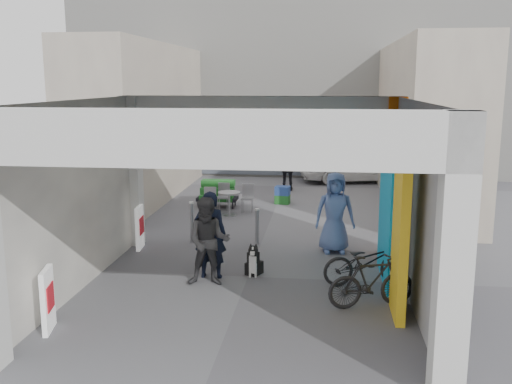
# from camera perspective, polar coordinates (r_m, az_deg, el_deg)

# --- Properties ---
(ground) EXTENTS (90.00, 90.00, 0.00)m
(ground) POSITION_cam_1_polar(r_m,az_deg,el_deg) (11.46, -0.79, -8.46)
(ground) COLOR #5D5D62
(ground) RESTS_ON ground
(arcade_canopy) EXTENTS (6.40, 6.45, 6.40)m
(arcade_canopy) POSITION_cam_1_polar(r_m,az_deg,el_deg) (10.05, 1.61, 2.31)
(arcade_canopy) COLOR beige
(arcade_canopy) RESTS_ON ground
(far_building) EXTENTS (18.00, 4.08, 8.00)m
(far_building) POSITION_cam_1_polar(r_m,az_deg,el_deg) (24.75, 3.54, 11.38)
(far_building) COLOR silver
(far_building) RESTS_ON ground
(plaza_bldg_left) EXTENTS (2.00, 9.00, 5.00)m
(plaza_bldg_left) POSITION_cam_1_polar(r_m,az_deg,el_deg) (19.20, -11.31, 6.86)
(plaza_bldg_left) COLOR #BEB39D
(plaza_bldg_left) RESTS_ON ground
(plaza_bldg_right) EXTENTS (2.00, 9.00, 5.00)m
(plaza_bldg_right) POSITION_cam_1_polar(r_m,az_deg,el_deg) (18.51, 16.42, 6.48)
(plaza_bldg_right) COLOR #BEB39D
(plaza_bldg_right) RESTS_ON ground
(bollard_left) EXTENTS (0.09, 0.09, 0.97)m
(bollard_left) POSITION_cam_1_polar(r_m,az_deg,el_deg) (13.79, -6.45, -3.05)
(bollard_left) COLOR gray
(bollard_left) RESTS_ON ground
(bollard_center) EXTENTS (0.09, 0.09, 0.84)m
(bollard_center) POSITION_cam_1_polar(r_m,az_deg,el_deg) (13.60, 0.11, -3.47)
(bollard_center) COLOR gray
(bollard_center) RESTS_ON ground
(bollard_right) EXTENTS (0.09, 0.09, 0.88)m
(bollard_right) POSITION_cam_1_polar(r_m,az_deg,el_deg) (13.51, 7.35, -3.58)
(bollard_right) COLOR gray
(bollard_right) RESTS_ON ground
(advert_board_near) EXTENTS (0.20, 0.55, 1.00)m
(advert_board_near) POSITION_cam_1_polar(r_m,az_deg,el_deg) (9.51, -20.10, -10.08)
(advert_board_near) COLOR white
(advert_board_near) RESTS_ON ground
(advert_board_far) EXTENTS (0.15, 0.56, 1.00)m
(advert_board_far) POSITION_cam_1_polar(r_m,az_deg,el_deg) (13.46, -11.54, -3.47)
(advert_board_far) COLOR white
(advert_board_far) RESTS_ON ground
(cafe_set) EXTENTS (1.37, 1.11, 0.83)m
(cafe_set) POSITION_cam_1_polar(r_m,az_deg,el_deg) (16.76, -2.91, -1.16)
(cafe_set) COLOR #9A999E
(cafe_set) RESTS_ON ground
(produce_stand) EXTENTS (1.23, 0.67, 0.81)m
(produce_stand) POSITION_cam_1_polar(r_m,az_deg,el_deg) (17.65, -3.88, -0.45)
(produce_stand) COLOR black
(produce_stand) RESTS_ON ground
(crate_stack) EXTENTS (0.49, 0.41, 0.56)m
(crate_stack) POSITION_cam_1_polar(r_m,az_deg,el_deg) (18.08, 2.67, -0.30)
(crate_stack) COLOR #185518
(crate_stack) RESTS_ON ground
(border_collie) EXTENTS (0.25, 0.49, 0.67)m
(border_collie) POSITION_cam_1_polar(r_m,az_deg,el_deg) (11.45, -0.24, -7.07)
(border_collie) COLOR black
(border_collie) RESTS_ON ground
(man_with_dog) EXTENTS (0.65, 0.44, 1.74)m
(man_with_dog) POSITION_cam_1_polar(r_m,az_deg,el_deg) (11.22, -4.60, -4.28)
(man_with_dog) COLOR black
(man_with_dog) RESTS_ON ground
(man_back_turned) EXTENTS (0.89, 0.73, 1.70)m
(man_back_turned) POSITION_cam_1_polar(r_m,az_deg,el_deg) (10.83, -4.76, -4.96)
(man_back_turned) COLOR #3B3A3D
(man_back_turned) RESTS_ON ground
(man_elderly) EXTENTS (0.96, 0.69, 1.83)m
(man_elderly) POSITION_cam_1_polar(r_m,az_deg,el_deg) (12.96, 7.89, -2.05)
(man_elderly) COLOR #5A73AF
(man_elderly) RESTS_ON ground
(man_crates) EXTENTS (0.97, 0.44, 1.62)m
(man_crates) POSITION_cam_1_polar(r_m,az_deg,el_deg) (20.18, 3.22, 2.41)
(man_crates) COLOR black
(man_crates) RESTS_ON ground
(bicycle_front) EXTENTS (1.82, 1.09, 0.90)m
(bicycle_front) POSITION_cam_1_polar(r_m,az_deg,el_deg) (11.12, 11.01, -6.84)
(bicycle_front) COLOR black
(bicycle_front) RESTS_ON ground
(bicycle_rear) EXTENTS (1.60, 0.89, 0.93)m
(bicycle_rear) POSITION_cam_1_polar(r_m,az_deg,el_deg) (10.04, 11.47, -8.75)
(bicycle_rear) COLOR black
(bicycle_rear) RESTS_ON ground
(white_van) EXTENTS (4.33, 2.51, 1.39)m
(white_van) POSITION_cam_1_polar(r_m,az_deg,el_deg) (22.27, 9.76, 2.78)
(white_van) COLOR white
(white_van) RESTS_ON ground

